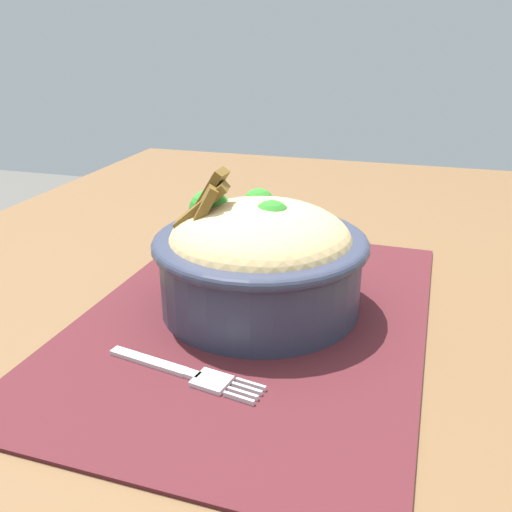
# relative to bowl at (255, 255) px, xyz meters

# --- Properties ---
(table) EXTENTS (1.32, 0.88, 0.76)m
(table) POSITION_rel_bowl_xyz_m (0.01, 0.00, -0.13)
(table) COLOR brown
(table) RESTS_ON ground_plane
(placemat) EXTENTS (0.43, 0.31, 0.00)m
(placemat) POSITION_rel_bowl_xyz_m (0.02, 0.00, -0.05)
(placemat) COLOR #47191E
(placemat) RESTS_ON table
(bowl) EXTENTS (0.23, 0.23, 0.13)m
(bowl) POSITION_rel_bowl_xyz_m (0.00, 0.00, 0.00)
(bowl) COLOR #2D3347
(bowl) RESTS_ON placemat
(fork) EXTENTS (0.04, 0.13, 0.00)m
(fork) POSITION_rel_bowl_xyz_m (0.12, -0.01, -0.05)
(fork) COLOR silver
(fork) RESTS_ON placemat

